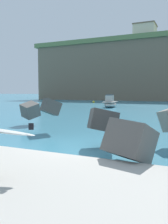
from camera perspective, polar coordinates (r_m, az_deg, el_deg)
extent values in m
plane|color=teal|center=(9.68, -1.32, -8.51)|extent=(400.00, 400.00, 0.00)
cube|color=#B2ADA3|center=(6.44, -17.68, -14.55)|extent=(48.00, 4.40, 0.24)
cube|color=#605B56|center=(7.55, 10.79, -6.76)|extent=(1.65, 1.68, 1.45)
cube|color=#3D3A38|center=(9.62, 4.45, -2.03)|extent=(1.52, 1.58, 1.12)
cube|color=#605B56|center=(16.49, -12.60, 0.45)|extent=(1.34, 1.46, 1.26)
cube|color=#4C4944|center=(13.29, -7.89, 1.18)|extent=(1.37, 1.42, 1.04)
cube|color=black|center=(5.84, -12.40, -3.36)|extent=(0.12, 0.07, 0.16)
ellipsoid|color=beige|center=(34.72, 6.18, 1.75)|extent=(2.00, 4.16, 0.80)
cube|color=#9C9991|center=(34.70, 6.19, 2.35)|extent=(1.84, 3.83, 0.10)
cube|color=#B7B2A8|center=(34.39, 6.08, 3.17)|extent=(1.09, 1.29, 0.92)
cube|color=#334C5B|center=(34.38, 6.09, 4.03)|extent=(0.98, 1.17, 0.12)
sphere|color=yellow|center=(48.29, 2.28, 2.41)|extent=(0.44, 0.44, 0.44)
cube|color=beige|center=(73.01, 14.23, 17.43)|extent=(5.67, 6.04, 4.54)
cube|color=#66564C|center=(73.59, 14.27, 19.27)|extent=(5.96, 6.34, 0.30)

